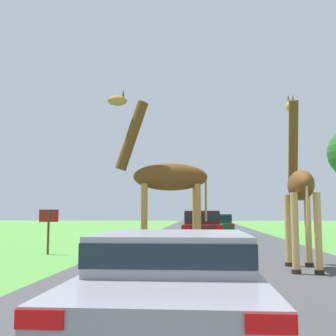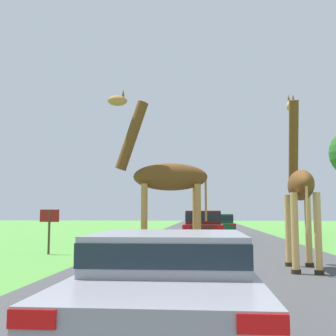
% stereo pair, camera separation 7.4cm
% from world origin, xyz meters
% --- Properties ---
extents(road, '(8.10, 120.00, 0.00)m').
position_xyz_m(road, '(0.00, 30.00, 0.00)').
color(road, '#424244').
rests_on(road, ground).
extents(giraffe_near_road, '(2.89, 0.95, 4.97)m').
position_xyz_m(giraffe_near_road, '(-1.57, 12.41, 2.40)').
color(giraffe_near_road, '#B77F3D').
rests_on(giraffe_near_road, ground).
extents(giraffe_companion, '(0.89, 3.00, 5.03)m').
position_xyz_m(giraffe_companion, '(2.08, 12.01, 2.17)').
color(giraffe_companion, tan).
rests_on(giraffe_companion, ground).
extents(car_lead_maroon, '(1.95, 4.47, 1.22)m').
position_xyz_m(car_lead_maroon, '(-0.89, 5.80, 0.66)').
color(car_lead_maroon, gray).
rests_on(car_lead_maroon, ground).
extents(car_queue_right, '(1.82, 3.94, 1.37)m').
position_xyz_m(car_queue_right, '(0.61, 28.58, 0.73)').
color(car_queue_right, '#144C28').
rests_on(car_queue_right, ground).
extents(car_queue_left, '(1.73, 4.01, 1.55)m').
position_xyz_m(car_queue_left, '(-0.48, 20.23, 0.82)').
color(car_queue_left, '#561914').
rests_on(car_queue_left, ground).
extents(sign_post, '(0.70, 0.08, 1.58)m').
position_xyz_m(sign_post, '(-5.95, 15.32, 1.10)').
color(sign_post, '#4C3823').
rests_on(sign_post, ground).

